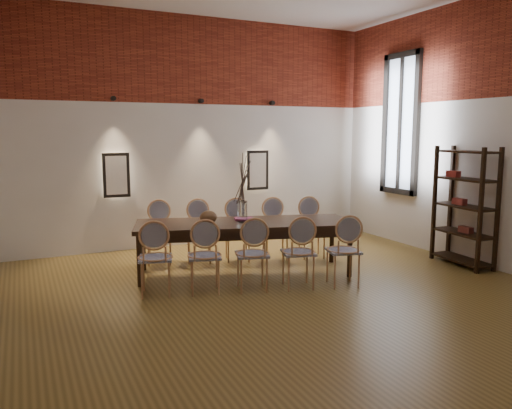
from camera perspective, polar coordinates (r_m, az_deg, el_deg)
name	(u,v)px	position (r m, az deg, el deg)	size (l,w,h in m)	color
floor	(283,303)	(6.07, 3.09, -11.15)	(7.00, 7.00, 0.02)	olive
wall_back	(188,133)	(9.00, -7.73, 8.14)	(7.00, 0.10, 4.00)	silver
wall_right	(501,133)	(8.05, 26.24, 7.38)	(0.10, 7.00, 4.00)	silver
brick_band_back	(188,59)	(9.02, -7.75, 16.10)	(7.00, 0.02, 1.50)	maroon
brick_band_right	(504,42)	(8.09, 26.50, 16.26)	(0.02, 7.00, 1.50)	maroon
niche_left	(116,175)	(8.63, -15.70, 3.25)	(0.36, 0.06, 0.66)	#FFEAC6
niche_right	(257,170)	(9.42, 0.11, 3.95)	(0.36, 0.06, 0.66)	#FFEAC6
spot_fixture_left	(113,98)	(8.59, -16.00, 11.58)	(0.08, 0.08, 0.10)	black
spot_fixture_mid	(201,101)	(8.96, -6.30, 11.69)	(0.08, 0.08, 0.10)	black
spot_fixture_right	(272,103)	(9.51, 1.86, 11.53)	(0.08, 0.08, 0.10)	black
window_glass	(401,124)	(9.37, 16.25, 8.81)	(0.02, 0.78, 2.38)	silver
window_frame	(400,124)	(9.36, 16.16, 8.81)	(0.08, 0.90, 2.50)	black
window_mullion	(400,124)	(9.36, 16.16, 8.81)	(0.06, 0.06, 2.40)	black
dining_table	(244,248)	(7.14, -1.38, -4.96)	(3.02, 0.97, 0.75)	black
chair_near_a	(155,258)	(6.31, -11.42, -5.98)	(0.44, 0.44, 0.94)	tan
chair_near_b	(205,256)	(6.32, -5.90, -5.86)	(0.44, 0.44, 0.94)	tan
chair_near_c	(252,254)	(6.38, -0.44, -5.68)	(0.44, 0.44, 0.94)	tan
chair_near_d	(298,252)	(6.49, 4.86, -5.45)	(0.44, 0.44, 0.94)	tan
chair_near_e	(343,250)	(6.66, 9.94, -5.19)	(0.44, 0.44, 0.94)	tan
chair_far_a	(159,233)	(7.81, -11.00, -3.24)	(0.44, 0.44, 0.94)	tan
chair_far_b	(199,232)	(7.81, -6.56, -3.14)	(0.44, 0.44, 0.94)	tan
chair_far_c	(237,231)	(7.86, -2.14, -3.02)	(0.44, 0.44, 0.94)	tan
chair_far_d	(275,230)	(7.95, 2.19, -2.89)	(0.44, 0.44, 0.94)	tan
chair_far_e	(312,228)	(8.09, 6.40, -2.74)	(0.44, 0.44, 0.94)	tan
vase	(242,211)	(7.03, -1.56, -0.79)	(0.14, 0.14, 0.30)	silver
dried_branches	(242,180)	(6.98, -1.58, 2.86)	(0.50, 0.50, 0.70)	#48372F
bowl	(208,217)	(6.95, -5.46, -1.44)	(0.24, 0.24, 0.18)	brown
book	(244,219)	(7.20, -1.41, -1.66)	(0.26, 0.18, 0.03)	#942E63
shelving_rack	(465,206)	(8.13, 22.73, -0.20)	(0.38, 1.00, 1.80)	black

